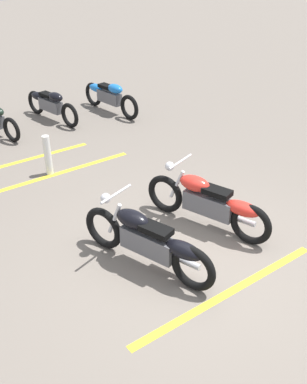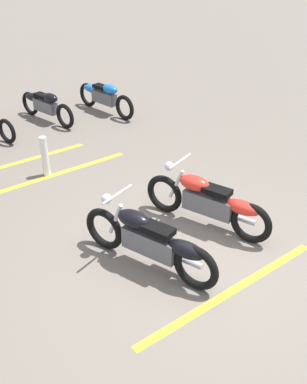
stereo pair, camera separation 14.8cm
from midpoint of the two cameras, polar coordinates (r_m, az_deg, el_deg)
ground_plane at (r=6.65m, az=5.01°, el=-8.45°), size 60.00×60.00×0.00m
motorcycle_bright_foreground at (r=7.10m, az=6.49°, el=-1.26°), size 2.16×0.87×1.04m
motorcycle_dark_foreground at (r=6.20m, az=-1.04°, el=-6.24°), size 2.16×0.86×1.04m
motorcycle_row_far_left at (r=12.05m, az=-6.70°, el=12.01°), size 2.11×0.42×0.80m
motorcycle_row_left at (r=11.72m, az=-13.99°, el=10.71°), size 2.00×0.50×0.76m
bollard_post at (r=8.92m, az=-14.11°, el=4.41°), size 0.14×0.14×0.80m
parking_stripe_near at (r=6.18m, az=9.25°, el=-12.32°), size 0.14×3.20×0.01m
parking_stripe_mid at (r=9.06m, az=-12.92°, el=2.14°), size 0.14×3.20×0.01m
parking_stripe_far at (r=9.72m, az=-17.77°, el=3.42°), size 0.14×3.20×0.01m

